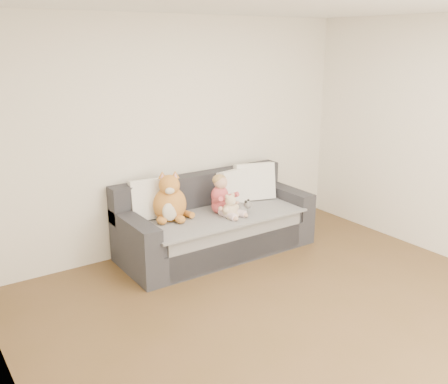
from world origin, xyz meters
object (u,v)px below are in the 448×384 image
Objects in this scene: plush_cat at (170,202)px; teddy_bear at (230,208)px; toddler at (222,197)px; sippy_cup at (228,212)px; sofa at (215,225)px.

plush_cat is 0.66m from teddy_bear.
teddy_bear is (-0.00, -0.16, -0.08)m from toddler.
sippy_cup is at bearing -2.25° from plush_cat.
sippy_cup is (0.02, -0.24, 0.23)m from sofa.
toddler is at bearing 11.22° from plush_cat.
plush_cat is (-0.58, 0.14, 0.02)m from toddler.
teddy_bear is at bearing -45.57° from sippy_cup.
plush_cat is at bearing 157.07° from toddler.
plush_cat is 2.06× the size of teddy_bear.
toddler reaches higher than sippy_cup.
plush_cat reaches higher than sippy_cup.
sofa is 4.80× the size of toddler.
teddy_bear reaches higher than sippy_cup.
plush_cat reaches higher than sofa.
toddler is 0.60m from plush_cat.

